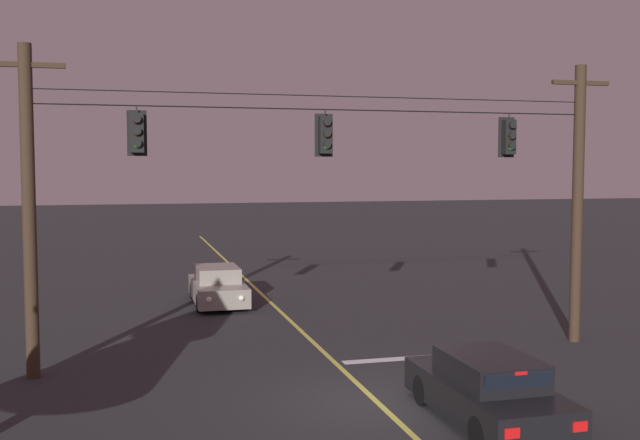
{
  "coord_description": "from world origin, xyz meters",
  "views": [
    {
      "loc": [
        -5.15,
        -14.67,
        5.06
      ],
      "look_at": [
        0.0,
        5.04,
        3.61
      ],
      "focal_mm": 41.58,
      "sensor_mm": 36.0,
      "label": 1
    }
  ],
  "objects_px": {
    "traffic_light_leftmost": "(137,133)",
    "traffic_light_left_inner": "(325,135)",
    "car_waiting_near_lane": "(487,391)",
    "car_oncoming_lead": "(218,287)",
    "traffic_light_centre": "(509,137)"
  },
  "relations": [
    {
      "from": "traffic_light_leftmost",
      "to": "traffic_light_left_inner",
      "type": "relative_size",
      "value": 1.0
    },
    {
      "from": "car_waiting_near_lane",
      "to": "traffic_light_left_inner",
      "type": "bearing_deg",
      "value": 107.69
    },
    {
      "from": "car_waiting_near_lane",
      "to": "car_oncoming_lead",
      "type": "distance_m",
      "value": 14.65
    },
    {
      "from": "traffic_light_leftmost",
      "to": "traffic_light_left_inner",
      "type": "distance_m",
      "value": 4.76
    },
    {
      "from": "car_waiting_near_lane",
      "to": "traffic_light_centre",
      "type": "bearing_deg",
      "value": 58.23
    },
    {
      "from": "traffic_light_leftmost",
      "to": "car_oncoming_lead",
      "type": "height_order",
      "value": "traffic_light_leftmost"
    },
    {
      "from": "traffic_light_left_inner",
      "to": "car_oncoming_lead",
      "type": "relative_size",
      "value": 0.28
    },
    {
      "from": "traffic_light_leftmost",
      "to": "traffic_light_left_inner",
      "type": "xyz_separation_m",
      "value": [
        4.76,
        0.0,
        0.0
      ]
    },
    {
      "from": "car_oncoming_lead",
      "to": "traffic_light_left_inner",
      "type": "bearing_deg",
      "value": -77.92
    },
    {
      "from": "traffic_light_centre",
      "to": "traffic_light_leftmost",
      "type": "bearing_deg",
      "value": 180.0
    },
    {
      "from": "car_waiting_near_lane",
      "to": "car_oncoming_lead",
      "type": "relative_size",
      "value": 0.98
    },
    {
      "from": "traffic_light_leftmost",
      "to": "car_oncoming_lead",
      "type": "bearing_deg",
      "value": 71.07
    },
    {
      "from": "traffic_light_left_inner",
      "to": "car_waiting_near_lane",
      "type": "distance_m",
      "value": 7.92
    },
    {
      "from": "traffic_light_left_inner",
      "to": "traffic_light_centre",
      "type": "bearing_deg",
      "value": 0.0
    },
    {
      "from": "traffic_light_centre",
      "to": "car_waiting_near_lane",
      "type": "relative_size",
      "value": 0.28
    }
  ]
}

